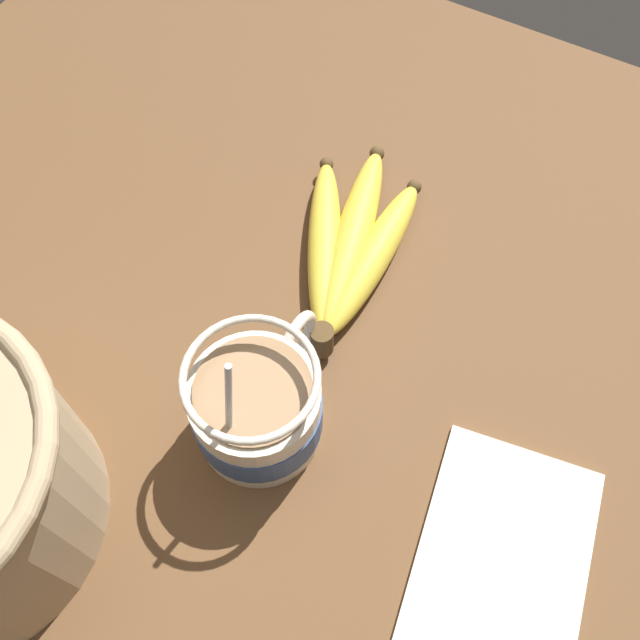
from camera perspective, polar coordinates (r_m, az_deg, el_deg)
name	(u,v)px	position (r cm, az deg, el deg)	size (l,w,h in cm)	color
table	(262,373)	(62.33, -4.63, -4.21)	(102.14, 102.14, 3.26)	brown
coffee_mug	(258,408)	(54.78, -5.02, -7.02)	(13.82, 10.10, 15.00)	beige
banana_bunch	(351,246)	(64.98, 2.46, 5.95)	(22.83, 12.16, 4.04)	#4C381E
napkin	(503,558)	(56.99, 14.40, -17.93)	(19.18, 14.89, 0.60)	beige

